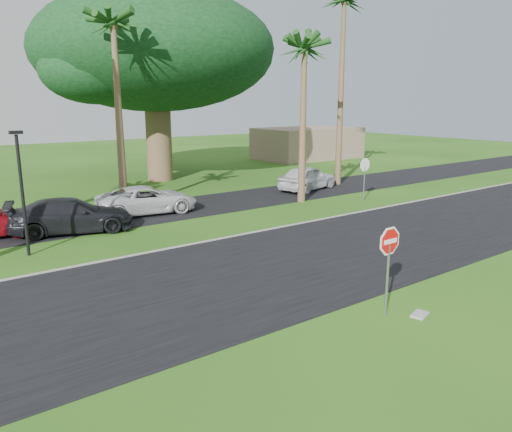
{
  "coord_description": "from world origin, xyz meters",
  "views": [
    {
      "loc": [
        -9.8,
        -11.02,
        5.72
      ],
      "look_at": [
        0.16,
        2.44,
        1.8
      ],
      "focal_mm": 35.0,
      "sensor_mm": 36.0,
      "label": 1
    }
  ],
  "objects": [
    {
      "name": "palm_right_near",
      "position": [
        9.0,
        10.0,
        8.19
      ],
      "size": [
        5.0,
        5.0,
        9.5
      ],
      "color": "brown",
      "rests_on": "ground"
    },
    {
      "name": "canopy_tree",
      "position": [
        6.0,
        22.0,
        8.95
      ],
      "size": [
        16.5,
        16.5,
        13.12
      ],
      "color": "brown",
      "rests_on": "ground"
    },
    {
      "name": "parking_strip",
      "position": [
        0.0,
        12.5,
        0.01
      ],
      "size": [
        120.0,
        5.0,
        0.02
      ],
      "primitive_type": "cube",
      "color": "black",
      "rests_on": "ground"
    },
    {
      "name": "car_pickup",
      "position": [
        11.82,
        12.6,
        0.79
      ],
      "size": [
        4.95,
        2.97,
        1.58
      ],
      "primitive_type": "imported",
      "rotation": [
        0.0,
        0.0,
        1.83
      ],
      "color": "silver",
      "rests_on": "ground"
    },
    {
      "name": "streetlight_right",
      "position": [
        -6.0,
        8.5,
        2.65
      ],
      "size": [
        0.45,
        0.25,
        4.64
      ],
      "color": "black",
      "rests_on": "ground"
    },
    {
      "name": "ground",
      "position": [
        0.0,
        0.0,
        0.0
      ],
      "size": [
        120.0,
        120.0,
        0.0
      ],
      "primitive_type": "plane",
      "color": "#224E13",
      "rests_on": "ground"
    },
    {
      "name": "road",
      "position": [
        0.0,
        2.0,
        0.01
      ],
      "size": [
        120.0,
        8.0,
        0.02
      ],
      "primitive_type": "cube",
      "color": "black",
      "rests_on": "ground"
    },
    {
      "name": "car_dark",
      "position": [
        -3.67,
        10.88,
        0.76
      ],
      "size": [
        5.57,
        3.37,
        1.51
      ],
      "primitive_type": "imported",
      "rotation": [
        0.0,
        0.0,
        1.31
      ],
      "color": "black",
      "rests_on": "ground"
    },
    {
      "name": "palm_center",
      "position": [
        0.0,
        14.0,
        9.16
      ],
      "size": [
        5.0,
        5.0,
        10.5
      ],
      "color": "brown",
      "rests_on": "ground"
    },
    {
      "name": "stop_sign_near",
      "position": [
        0.5,
        -3.0,
        1.77
      ],
      "size": [
        1.05,
        0.07,
        2.62
      ],
      "color": "gray",
      "rests_on": "ground"
    },
    {
      "name": "curb",
      "position": [
        0.0,
        6.05,
        0.03
      ],
      "size": [
        120.0,
        0.12,
        0.06
      ],
      "primitive_type": "cube",
      "color": "gray",
      "rests_on": "ground"
    },
    {
      "name": "palm_right_far",
      "position": [
        15.0,
        13.0,
        11.58
      ],
      "size": [
        5.0,
        5.0,
        13.0
      ],
      "color": "brown",
      "rests_on": "ground"
    },
    {
      "name": "car_minivan",
      "position": [
        0.61,
        12.4,
        0.7
      ],
      "size": [
        5.34,
        3.01,
        1.41
      ],
      "primitive_type": "imported",
      "rotation": [
        0.0,
        0.0,
        1.43
      ],
      "color": "silver",
      "rests_on": "ground"
    },
    {
      "name": "utility_slab",
      "position": [
        1.25,
        -3.57,
        0.03
      ],
      "size": [
        0.62,
        0.48,
        0.06
      ],
      "primitive_type": "cube",
      "rotation": [
        0.0,
        0.0,
        0.27
      ],
      "color": "gray",
      "rests_on": "ground"
    },
    {
      "name": "stop_sign_far",
      "position": [
        12.0,
        8.0,
        1.77
      ],
      "size": [
        1.05,
        0.07,
        2.62
      ],
      "rotation": [
        0.0,
        0.0,
        3.14
      ],
      "color": "gray",
      "rests_on": "ground"
    },
    {
      "name": "building_far",
      "position": [
        24.0,
        26.0,
        1.5
      ],
      "size": [
        10.0,
        6.0,
        3.0
      ],
      "primitive_type": "cube",
      "color": "gray",
      "rests_on": "ground"
    }
  ]
}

